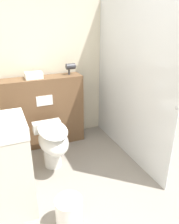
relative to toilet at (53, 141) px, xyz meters
name	(u,v)px	position (x,y,z in m)	size (l,w,h in m)	color
ground_plane	(140,222)	(0.53, -1.12, -0.38)	(12.00, 12.00, 0.00)	gray
wall_back	(69,56)	(0.53, 0.87, 0.87)	(8.00, 0.06, 2.50)	beige
partition_panel	(44,112)	(0.04, 0.65, 0.13)	(1.14, 0.30, 1.02)	brown
shower_glass	(129,83)	(1.03, -0.03, 0.63)	(0.04, 1.72, 2.03)	silver
toilet	(53,141)	(0.00, 0.00, 0.00)	(0.36, 0.69, 0.58)	white
sink_vanity	(2,169)	(-0.59, -0.47, 0.10)	(0.52, 0.50, 1.10)	beige
hair_drier	(71,67)	(0.49, 0.66, 0.75)	(0.16, 0.08, 0.16)	#2D2D33
folded_towel	(34,75)	(-0.05, 0.64, 0.68)	(0.23, 0.17, 0.08)	white
waste_bin	(69,213)	(-0.09, -0.90, -0.23)	(0.25, 0.25, 0.31)	silver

